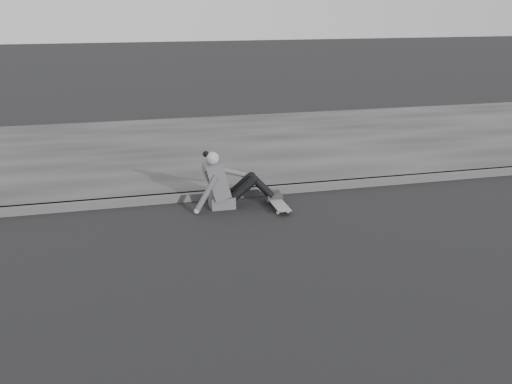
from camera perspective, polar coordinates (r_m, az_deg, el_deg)
ground at (r=7.05m, az=10.20°, el=-6.43°), size 80.00×80.00×0.00m
curb at (r=9.27m, az=3.73°, el=0.38°), size 24.00×0.16×0.12m
sidewalk at (r=12.06m, az=-0.68°, el=4.71°), size 24.00×6.00×0.12m
skateboard at (r=8.54m, az=2.18°, el=-1.13°), size 0.20×0.78×0.09m
seated_woman at (r=8.50m, az=-3.03°, el=0.84°), size 1.38×0.46×0.88m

